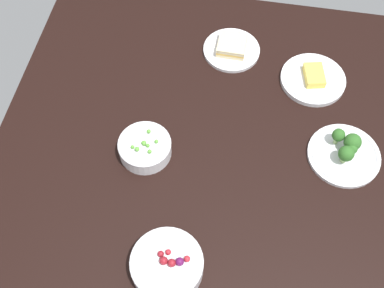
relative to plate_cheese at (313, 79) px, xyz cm
name	(u,v)px	position (x,y,z in cm)	size (l,w,h in cm)	color
dining_table	(192,151)	(30.04, -32.64, -3.21)	(125.20, 113.22, 4.00)	black
plate_cheese	(313,79)	(0.00, 0.00, 0.00)	(19.97, 19.97, 4.17)	silver
plate_broccoli	(345,152)	(25.28, 9.93, 0.86)	(20.42, 20.42, 7.64)	silver
plate_sandwich	(232,48)	(-7.76, -26.34, 0.19)	(18.14, 18.14, 4.35)	silver
bowl_berries	(168,265)	(65.56, -32.44, 1.77)	(18.00, 18.00, 7.21)	silver
bowl_peas	(145,148)	(33.87, -45.29, 1.55)	(14.91, 14.91, 6.08)	silver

